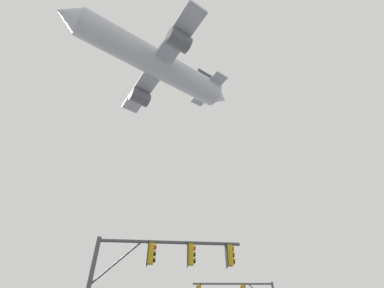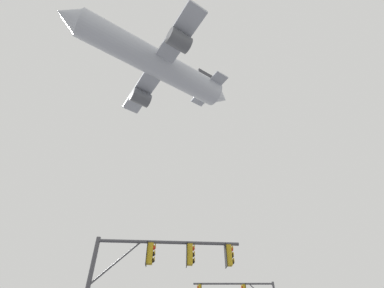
{
  "view_description": "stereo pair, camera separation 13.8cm",
  "coord_description": "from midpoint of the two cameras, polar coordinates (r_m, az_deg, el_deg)",
  "views": [
    {
      "loc": [
        -0.76,
        -5.88,
        1.55
      ],
      "look_at": [
        -1.28,
        11.8,
        15.48
      ],
      "focal_mm": 24.74,
      "sensor_mm": 36.0,
      "label": 1
    },
    {
      "loc": [
        -0.62,
        -5.87,
        1.55
      ],
      "look_at": [
        -1.28,
        11.8,
        15.48
      ],
      "focal_mm": 24.74,
      "sensor_mm": 36.0,
      "label": 2
    }
  ],
  "objects": [
    {
      "name": "signal_pole_near",
      "position": [
        12.99,
        -8.29,
        -24.83
      ],
      "size": [
        6.65,
        1.01,
        5.74
      ],
      "color": "#4C4C51",
      "rests_on": "ground"
    },
    {
      "name": "airplane",
      "position": [
        46.36,
        -8.21,
        16.96
      ],
      "size": [
        27.22,
        21.65,
        8.41
      ],
      "color": "#B7BCC6"
    }
  ]
}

